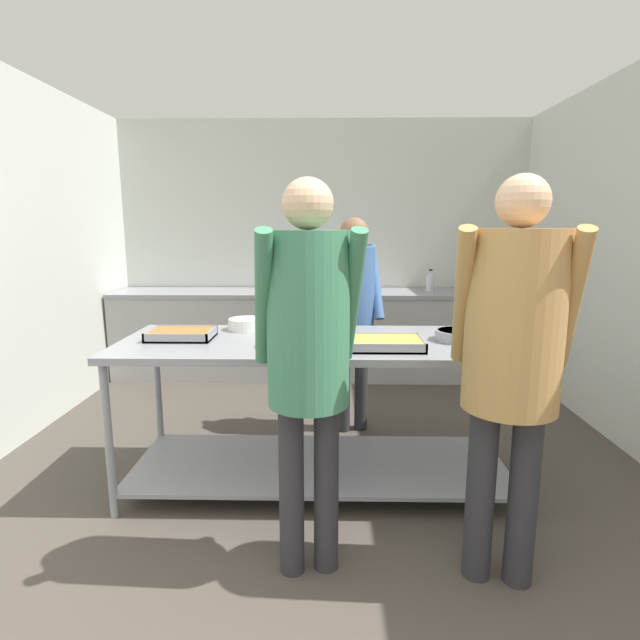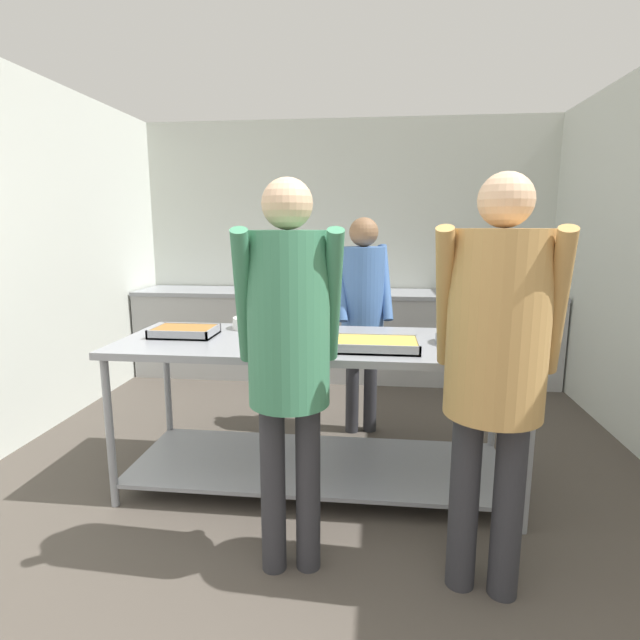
% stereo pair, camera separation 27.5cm
% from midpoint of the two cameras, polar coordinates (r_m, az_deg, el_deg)
% --- Properties ---
extents(wall_rear, '(4.42, 0.06, 2.65)m').
position_cam_midpoint_polar(wall_rear, '(5.46, -1.15, 8.28)').
color(wall_rear, silver).
rests_on(wall_rear, ground_plane).
extents(back_counter, '(4.26, 0.65, 0.90)m').
position_cam_midpoint_polar(back_counter, '(5.20, -1.29, -1.58)').
color(back_counter, '#A8A8A8').
rests_on(back_counter, ground_plane).
extents(serving_counter, '(2.32, 0.87, 0.90)m').
position_cam_midpoint_polar(serving_counter, '(2.98, -2.71, -7.79)').
color(serving_counter, gray).
rests_on(serving_counter, ground_plane).
extents(serving_tray_roast, '(0.37, 0.26, 0.05)m').
position_cam_midpoint_polar(serving_tray_roast, '(3.08, -18.05, -1.61)').
color(serving_tray_roast, gray).
rests_on(serving_tray_roast, serving_counter).
extents(plate_stack, '(0.24, 0.24, 0.07)m').
position_cam_midpoint_polar(plate_stack, '(3.25, -10.82, -0.49)').
color(plate_stack, white).
rests_on(plate_stack, serving_counter).
extents(serving_tray_greens, '(0.40, 0.33, 0.05)m').
position_cam_midpoint_polar(serving_tray_greens, '(2.86, -5.22, -2.04)').
color(serving_tray_greens, gray).
rests_on(serving_tray_greens, serving_counter).
extents(serving_tray_vegetables, '(0.45, 0.29, 0.05)m').
position_cam_midpoint_polar(serving_tray_vegetables, '(2.71, 4.17, -2.72)').
color(serving_tray_vegetables, gray).
rests_on(serving_tray_vegetables, serving_counter).
extents(sauce_pan, '(0.40, 0.26, 0.06)m').
position_cam_midpoint_polar(sauce_pan, '(2.96, 12.97, -1.68)').
color(sauce_pan, gray).
rests_on(sauce_pan, serving_counter).
extents(guest_serving_left, '(0.49, 0.40, 1.75)m').
position_cam_midpoint_polar(guest_serving_left, '(2.10, -5.10, -2.20)').
color(guest_serving_left, '#2D2D33').
rests_on(guest_serving_left, ground_plane).
extents(guest_serving_right, '(0.54, 0.43, 1.75)m').
position_cam_midpoint_polar(guest_serving_right, '(2.14, 17.78, -2.61)').
color(guest_serving_right, '#2D2D33').
rests_on(guest_serving_right, ground_plane).
extents(cook_behind_counter, '(0.46, 0.39, 1.62)m').
position_cam_midpoint_polar(cook_behind_counter, '(3.69, 1.72, 2.19)').
color(cook_behind_counter, '#2D2D33').
rests_on(cook_behind_counter, ground_plane).
extents(water_bottle, '(0.08, 0.08, 0.22)m').
position_cam_midpoint_polar(water_bottle, '(5.22, 11.03, 4.36)').
color(water_bottle, silver).
rests_on(water_bottle, back_counter).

